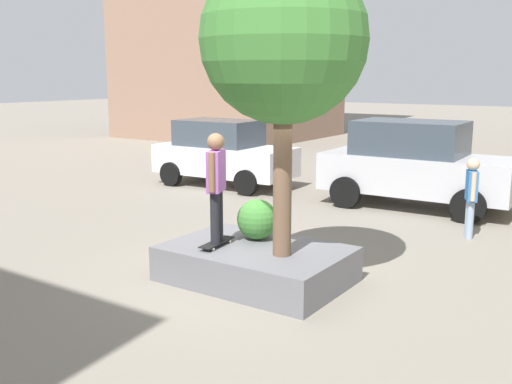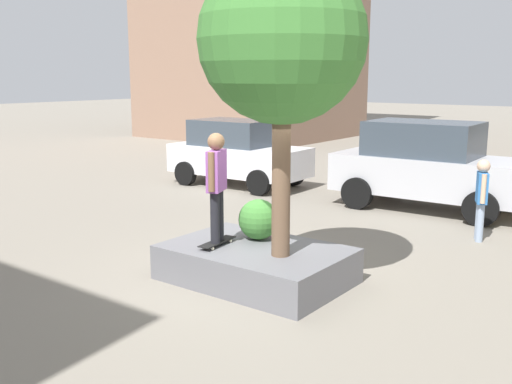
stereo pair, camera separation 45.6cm
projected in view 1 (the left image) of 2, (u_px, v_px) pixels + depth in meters
ground_plane at (242, 275)px, 9.80m from camera, size 120.00×120.00×0.00m
planter_ledge at (256, 264)px, 9.49m from camera, size 2.85×1.93×0.56m
plaza_tree at (284, 41)px, 8.40m from camera, size 2.44×2.44×4.43m
boxwood_shrub at (257, 219)px, 9.83m from camera, size 0.68×0.68×0.68m
skateboard at (217, 243)px, 9.48m from camera, size 0.29×0.82×0.07m
skateboarder at (216, 180)px, 9.28m from camera, size 0.36×0.56×1.75m
police_car at (223, 153)px, 17.60m from camera, size 4.28×2.08×1.97m
sedan_parked at (415, 164)px, 14.66m from camera, size 4.71×2.29×2.17m
bystander_watching at (471, 192)px, 11.89m from camera, size 0.34×0.52×1.65m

